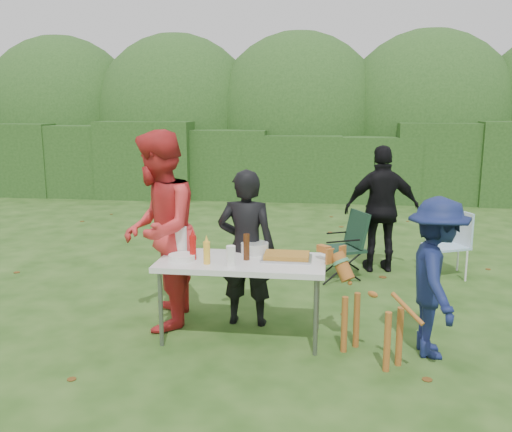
# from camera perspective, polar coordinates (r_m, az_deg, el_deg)

# --- Properties ---
(ground) EXTENTS (80.00, 80.00, 0.00)m
(ground) POSITION_cam_1_polar(r_m,az_deg,el_deg) (5.01, -2.69, -13.29)
(ground) COLOR #1E4211
(hedge_row) EXTENTS (22.00, 1.40, 1.70)m
(hedge_row) POSITION_cam_1_polar(r_m,az_deg,el_deg) (12.57, 3.94, 5.66)
(hedge_row) COLOR #23471C
(hedge_row) RESTS_ON ground
(shrub_backdrop) EXTENTS (20.00, 2.60, 3.20)m
(shrub_backdrop) POSITION_cam_1_polar(r_m,az_deg,el_deg) (14.11, 4.44, 9.33)
(shrub_backdrop) COLOR #3D6628
(shrub_backdrop) RESTS_ON ground
(folding_table) EXTENTS (1.50, 0.70, 0.74)m
(folding_table) POSITION_cam_1_polar(r_m,az_deg,el_deg) (4.91, -1.51, -5.25)
(folding_table) COLOR silver
(folding_table) RESTS_ON ground
(person_cook) EXTENTS (0.56, 0.37, 1.52)m
(person_cook) POSITION_cam_1_polar(r_m,az_deg,el_deg) (5.21, -1.04, -3.39)
(person_cook) COLOR black
(person_cook) RESTS_ON ground
(person_red_jacket) EXTENTS (0.85, 1.02, 1.89)m
(person_red_jacket) POSITION_cam_1_polar(r_m,az_deg,el_deg) (5.22, -10.22, -1.49)
(person_red_jacket) COLOR red
(person_red_jacket) RESTS_ON ground
(person_black_puffy) EXTENTS (1.00, 0.52, 1.63)m
(person_black_puffy) POSITION_cam_1_polar(r_m,az_deg,el_deg) (7.10, 13.13, 0.71)
(person_black_puffy) COLOR black
(person_black_puffy) RESTS_ON ground
(child) EXTENTS (0.53, 0.90, 1.37)m
(child) POSITION_cam_1_polar(r_m,az_deg,el_deg) (4.82, 18.41, -6.17)
(child) COLOR #141E4D
(child) RESTS_ON ground
(dog) EXTENTS (0.91, 0.89, 0.86)m
(dog) POSITION_cam_1_polar(r_m,az_deg,el_deg) (4.68, 12.12, -9.64)
(dog) COLOR #A25B23
(dog) RESTS_ON ground
(camping_chair) EXTENTS (0.70, 0.70, 0.84)m
(camping_chair) POSITION_cam_1_polar(r_m,az_deg,el_deg) (6.79, 9.10, -3.02)
(camping_chair) COLOR #173424
(camping_chair) RESTS_ON ground
(lawn_chair) EXTENTS (0.65, 0.65, 0.83)m
(lawn_chair) POSITION_cam_1_polar(r_m,az_deg,el_deg) (7.21, 19.39, -2.74)
(lawn_chair) COLOR #4FA2CF
(lawn_chair) RESTS_ON ground
(food_tray) EXTENTS (0.45, 0.30, 0.02)m
(food_tray) POSITION_cam_1_polar(r_m,az_deg,el_deg) (4.91, 3.25, -4.47)
(food_tray) COLOR #B7B7BA
(food_tray) RESTS_ON folding_table
(focaccia_bread) EXTENTS (0.40, 0.26, 0.04)m
(focaccia_bread) POSITION_cam_1_polar(r_m,az_deg,el_deg) (4.91, 3.25, -4.15)
(focaccia_bread) COLOR #AD7629
(focaccia_bread) RESTS_ON food_tray
(mustard_bottle) EXTENTS (0.06, 0.06, 0.20)m
(mustard_bottle) POSITION_cam_1_polar(r_m,az_deg,el_deg) (4.76, -5.20, -3.88)
(mustard_bottle) COLOR yellow
(mustard_bottle) RESTS_ON folding_table
(ketchup_bottle) EXTENTS (0.06, 0.06, 0.22)m
(ketchup_bottle) POSITION_cam_1_polar(r_m,az_deg,el_deg) (4.91, -6.67, -3.33)
(ketchup_bottle) COLOR #B71210
(ketchup_bottle) RESTS_ON folding_table
(beer_bottle) EXTENTS (0.06, 0.06, 0.24)m
(beer_bottle) POSITION_cam_1_polar(r_m,az_deg,el_deg) (4.86, -1.01, -3.27)
(beer_bottle) COLOR #47230F
(beer_bottle) RESTS_ON folding_table
(paper_towel_roll) EXTENTS (0.12, 0.12, 0.26)m
(paper_towel_roll) POSITION_cam_1_polar(r_m,az_deg,el_deg) (5.10, -7.97, -2.58)
(paper_towel_roll) COLOR white
(paper_towel_roll) RESTS_ON folding_table
(cup_stack) EXTENTS (0.08, 0.08, 0.18)m
(cup_stack) POSITION_cam_1_polar(r_m,az_deg,el_deg) (4.69, -2.66, -4.22)
(cup_stack) COLOR white
(cup_stack) RESTS_ON folding_table
(pasta_bowl) EXTENTS (0.26, 0.26, 0.10)m
(pasta_bowl) POSITION_cam_1_polar(r_m,az_deg,el_deg) (5.11, -0.14, -3.38)
(pasta_bowl) COLOR silver
(pasta_bowl) RESTS_ON folding_table
(plate_stack) EXTENTS (0.24, 0.24, 0.05)m
(plate_stack) POSITION_cam_1_polar(r_m,az_deg,el_deg) (4.93, -7.81, -4.32)
(plate_stack) COLOR white
(plate_stack) RESTS_ON folding_table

